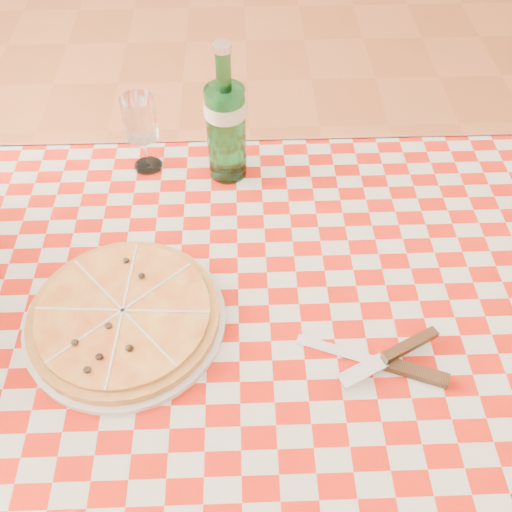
{
  "coord_description": "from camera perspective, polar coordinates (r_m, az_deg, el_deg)",
  "views": [
    {
      "loc": [
        -0.04,
        -0.57,
        1.56
      ],
      "look_at": [
        -0.02,
        0.06,
        0.82
      ],
      "focal_mm": 40.0,
      "sensor_mm": 36.0,
      "label": 1
    }
  ],
  "objects": [
    {
      "name": "water_bottle",
      "position": [
        1.12,
        -3.09,
        13.96
      ],
      "size": [
        0.1,
        0.1,
        0.29
      ],
      "primitive_type": null,
      "rotation": [
        0.0,
        0.0,
        0.28
      ],
      "color": "#175F27",
      "rests_on": "tablecloth"
    },
    {
      "name": "wine_glass",
      "position": [
        1.19,
        -11.27,
        11.84
      ],
      "size": [
        0.07,
        0.07,
        0.17
      ],
      "primitive_type": null,
      "rotation": [
        0.0,
        0.0,
        -0.09
      ],
      "color": "white",
      "rests_on": "tablecloth"
    },
    {
      "name": "pizza_plate",
      "position": [
        0.97,
        -13.07,
        -5.75
      ],
      "size": [
        0.35,
        0.35,
        0.04
      ],
      "primitive_type": null,
      "rotation": [
        0.0,
        0.0,
        -0.06
      ],
      "color": "#CD9044",
      "rests_on": "tablecloth"
    },
    {
      "name": "cutlery",
      "position": [
        0.93,
        12.64,
        -10.13
      ],
      "size": [
        0.28,
        0.24,
        0.03
      ],
      "primitive_type": null,
      "rotation": [
        0.0,
        0.0,
        0.12
      ],
      "color": "silver",
      "rests_on": "tablecloth"
    },
    {
      "name": "tablecloth",
      "position": [
        0.98,
        1.29,
        -5.06
      ],
      "size": [
        1.3,
        0.9,
        0.01
      ],
      "primitive_type": "cube",
      "color": "#B2170A",
      "rests_on": "dining_table"
    },
    {
      "name": "dining_table",
      "position": [
        1.06,
        1.2,
        -8.01
      ],
      "size": [
        1.2,
        0.8,
        0.75
      ],
      "color": "brown",
      "rests_on": "ground"
    }
  ]
}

